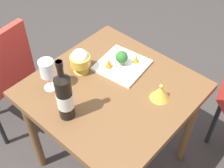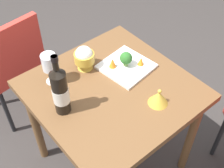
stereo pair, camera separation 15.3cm
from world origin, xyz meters
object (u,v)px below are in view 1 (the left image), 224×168
chair_near_window (0,73)px  carrot_garnish_right (136,58)px  rice_bowl (80,60)px  carrot_garnish_left (109,63)px  rice_bowl_lid (160,93)px  serving_plate (122,65)px  broccoli_floret (122,57)px  wine_glass (47,69)px  wine_bottle (65,96)px

chair_near_window → carrot_garnish_right: bearing=-63.7°
chair_near_window → rice_bowl: rice_bowl is taller
carrot_garnish_left → carrot_garnish_right: carrot_garnish_left is taller
carrot_garnish_left → carrot_garnish_right: bearing=-33.2°
rice_bowl → rice_bowl_lid: rice_bowl is taller
serving_plate → broccoli_floret: broccoli_floret is taller
chair_near_window → wine_glass: wine_glass is taller
carrot_garnish_left → carrot_garnish_right: size_ratio=1.13×
rice_bowl_lid → broccoli_floret: 0.30m
chair_near_window → rice_bowl_lid: bearing=-76.8°
rice_bowl → carrot_garnish_left: size_ratio=2.47×
wine_bottle → wine_glass: wine_bottle is taller
serving_plate → carrot_garnish_left: bearing=148.4°
wine_bottle → wine_glass: (0.06, 0.20, -0.01)m
wine_glass → rice_bowl: (0.19, -0.02, -0.05)m
rice_bowl_lid → carrot_garnish_left: bearing=92.4°
wine_bottle → serving_plate: (0.43, 0.03, -0.13)m
wine_glass → rice_bowl: 0.20m
wine_glass → serving_plate: bearing=-24.7°
rice_bowl_lid → wine_glass: bearing=124.6°
broccoli_floret → carrot_garnish_right: size_ratio=1.68×
chair_near_window → broccoli_floret: 0.82m
wine_bottle → broccoli_floret: wine_bottle is taller
rice_bowl → broccoli_floret: rice_bowl is taller
rice_bowl_lid → serving_plate: (0.05, 0.29, -0.03)m
wine_bottle → carrot_garnish_left: size_ratio=5.89×
chair_near_window → wine_glass: bearing=-93.0°
rice_bowl → broccoli_floret: 0.22m
wine_glass → rice_bowl: bearing=-7.1°
carrot_garnish_right → broccoli_floret: bearing=144.0°
wine_glass → broccoli_floret: bearing=-24.3°
wine_bottle → wine_glass: bearing=72.4°
chair_near_window → wine_bottle: (-0.03, -0.70, 0.33)m
wine_glass → carrot_garnish_right: size_ratio=3.51×
rice_bowl_lid → chair_near_window: bearing=110.0°
serving_plate → carrot_garnish_right: size_ratio=5.46×
carrot_garnish_left → carrot_garnish_right: 0.16m
rice_bowl → carrot_garnish_left: rice_bowl is taller
rice_bowl_lid → carrot_garnish_left: (-0.01, 0.33, 0.01)m
wine_glass → rice_bowl_lid: size_ratio=1.79×
serving_plate → carrot_garnish_left: size_ratio=4.85×
chair_near_window → serving_plate: (0.40, -0.67, 0.20)m
chair_near_window → rice_bowl: (0.23, -0.53, 0.27)m
broccoli_floret → carrot_garnish_right: broccoli_floret is taller
wine_glass → serving_plate: wine_glass is taller
rice_bowl → rice_bowl_lid: (0.12, -0.44, -0.04)m
rice_bowl → chair_near_window: bearing=113.3°
wine_bottle → broccoli_floret: (0.43, 0.03, -0.07)m
serving_plate → chair_near_window: bearing=120.9°
broccoli_floret → rice_bowl_lid: bearing=-99.5°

